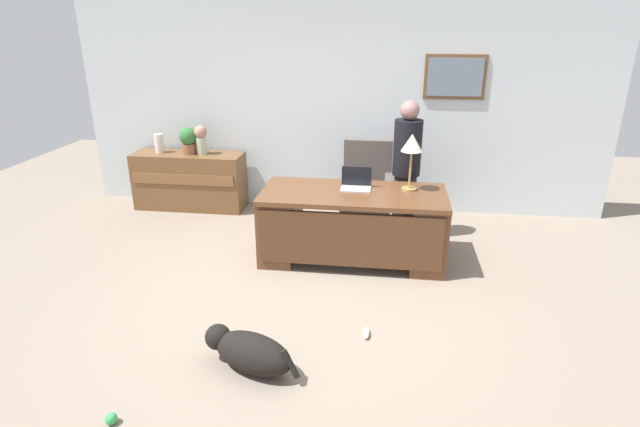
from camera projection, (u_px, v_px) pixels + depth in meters
ground_plane at (311, 299)px, 4.77m from camera, size 12.00×12.00×0.00m
back_wall at (340, 109)px, 6.69m from camera, size 7.00×0.16×2.70m
desk at (353, 224)px, 5.41m from camera, size 1.95×0.88×0.77m
credenza at (190, 181)px, 6.97m from camera, size 1.49×0.50×0.77m
armchair at (366, 190)px, 6.29m from camera, size 0.60×0.59×1.08m
person_standing at (406, 170)px, 5.85m from camera, size 0.32×0.32×1.63m
dog_lying at (249, 351)px, 3.76m from camera, size 0.78×0.50×0.30m
laptop at (356, 183)px, 5.41m from camera, size 0.32×0.22×0.22m
desk_lamp at (412, 146)px, 5.21m from camera, size 0.22×0.22×0.60m
vase_with_flowers at (201, 138)px, 6.73m from camera, size 0.17×0.17×0.39m
vase_empty at (159, 143)px, 6.83m from camera, size 0.12×0.12×0.26m
potted_plant at (189, 139)px, 6.75m from camera, size 0.24×0.24×0.36m
dog_toy_ball at (111, 419)px, 3.28m from camera, size 0.08×0.08×0.08m
dog_toy_bone at (366, 333)px, 4.21m from camera, size 0.05×0.16×0.05m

